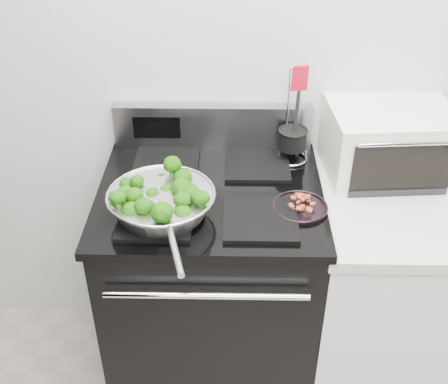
{
  "coord_description": "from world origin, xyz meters",
  "views": [
    {
      "loc": [
        -0.22,
        -0.21,
        2.06
      ],
      "look_at": [
        -0.25,
        1.36,
        0.98
      ],
      "focal_mm": 45.0,
      "sensor_mm": 36.0,
      "label": 1
    }
  ],
  "objects_px": {
    "bacon_plate": "(300,205)",
    "utensil_holder": "(292,144)",
    "skillet": "(162,202)",
    "toaster_oven": "(388,142)",
    "gas_range": "(212,286)"
  },
  "relations": [
    {
      "from": "bacon_plate",
      "to": "utensil_holder",
      "type": "height_order",
      "value": "utensil_holder"
    },
    {
      "from": "gas_range",
      "to": "bacon_plate",
      "type": "distance_m",
      "value": 0.58
    },
    {
      "from": "gas_range",
      "to": "skillet",
      "type": "distance_m",
      "value": 0.56
    },
    {
      "from": "gas_range",
      "to": "utensil_holder",
      "type": "height_order",
      "value": "utensil_holder"
    },
    {
      "from": "bacon_plate",
      "to": "toaster_oven",
      "type": "xyz_separation_m",
      "value": [
        0.34,
        0.29,
        0.08
      ]
    },
    {
      "from": "bacon_plate",
      "to": "utensil_holder",
      "type": "distance_m",
      "value": 0.32
    },
    {
      "from": "gas_range",
      "to": "toaster_oven",
      "type": "bearing_deg",
      "value": 15.94
    },
    {
      "from": "gas_range",
      "to": "skillet",
      "type": "bearing_deg",
      "value": -135.0
    },
    {
      "from": "bacon_plate",
      "to": "toaster_oven",
      "type": "height_order",
      "value": "toaster_oven"
    },
    {
      "from": "gas_range",
      "to": "utensil_holder",
      "type": "bearing_deg",
      "value": 35.45
    },
    {
      "from": "skillet",
      "to": "bacon_plate",
      "type": "distance_m",
      "value": 0.46
    },
    {
      "from": "utensil_holder",
      "to": "toaster_oven",
      "type": "bearing_deg",
      "value": -16.55
    },
    {
      "from": "utensil_holder",
      "to": "toaster_oven",
      "type": "xyz_separation_m",
      "value": [
        0.35,
        -0.03,
        0.03
      ]
    },
    {
      "from": "bacon_plate",
      "to": "toaster_oven",
      "type": "distance_m",
      "value": 0.46
    },
    {
      "from": "skillet",
      "to": "bacon_plate",
      "type": "relative_size",
      "value": 2.98
    }
  ]
}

